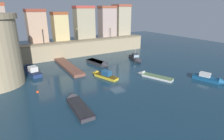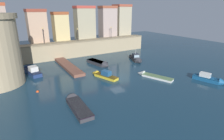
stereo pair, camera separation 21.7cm
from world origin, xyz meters
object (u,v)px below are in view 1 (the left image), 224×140
(quay_lamp_2, at_px, (111,30))
(moored_boat_5, at_px, (76,104))
(quay_lamp_1, at_px, (77,32))
(mooring_buoy_0, at_px, (84,74))
(moored_boat_2, at_px, (151,76))
(moored_boat_4, at_px, (103,75))
(mooring_buoy_1, at_px, (38,92))
(quay_lamp_0, at_px, (43,33))
(moored_boat_0, at_px, (136,59))
(moored_boat_3, at_px, (31,71))
(moored_boat_1, at_px, (210,79))
(moored_boat_6, at_px, (100,63))

(quay_lamp_2, distance_m, moored_boat_5, 33.27)
(quay_lamp_1, distance_m, mooring_buoy_0, 16.32)
(moored_boat_2, bearing_deg, moored_boat_4, 37.86)
(moored_boat_5, distance_m, mooring_buoy_1, 8.07)
(moored_boat_5, bearing_deg, quay_lamp_0, -1.89)
(quay_lamp_0, xyz_separation_m, moored_boat_0, (19.13, -12.23, -6.22))
(moored_boat_2, height_order, moored_boat_3, moored_boat_3)
(moored_boat_1, height_order, moored_boat_3, moored_boat_3)
(quay_lamp_2, bearing_deg, moored_boat_3, -160.83)
(mooring_buoy_1, bearing_deg, moored_boat_6, 26.68)
(mooring_buoy_0, height_order, mooring_buoy_1, mooring_buoy_0)
(moored_boat_5, bearing_deg, moored_boat_1, -98.93)
(moored_boat_0, distance_m, moored_boat_1, 17.74)
(quay_lamp_1, height_order, moored_boat_2, quay_lamp_1)
(moored_boat_0, bearing_deg, moored_boat_5, -37.15)
(quay_lamp_0, relative_size, quay_lamp_1, 1.20)
(moored_boat_0, distance_m, moored_boat_5, 24.51)
(quay_lamp_1, relative_size, moored_boat_0, 0.48)
(quay_lamp_0, height_order, moored_boat_3, quay_lamp_0)
(mooring_buoy_1, bearing_deg, moored_boat_5, -63.10)
(moored_boat_2, bearing_deg, moored_boat_0, -45.42)
(moored_boat_3, distance_m, moored_boat_4, 14.75)
(moored_boat_0, bearing_deg, quay_lamp_2, -159.50)
(quay_lamp_0, height_order, quay_lamp_2, quay_lamp_0)
(moored_boat_1, bearing_deg, quay_lamp_1, -172.18)
(quay_lamp_1, bearing_deg, quay_lamp_2, -0.00)
(moored_boat_1, bearing_deg, mooring_buoy_1, -129.23)
(moored_boat_4, height_order, mooring_buoy_0, moored_boat_4)
(moored_boat_1, xyz_separation_m, mooring_buoy_1, (-27.16, 11.58, -0.49))
(moored_boat_1, xyz_separation_m, mooring_buoy_0, (-17.68, 15.41, -0.49))
(quay_lamp_2, bearing_deg, moored_boat_0, -89.96)
(quay_lamp_1, distance_m, moored_boat_2, 24.00)
(moored_boat_3, bearing_deg, moored_boat_5, -179.90)
(quay_lamp_0, relative_size, mooring_buoy_1, 8.29)
(moored_boat_3, relative_size, mooring_buoy_1, 15.89)
(mooring_buoy_1, bearing_deg, quay_lamp_0, 74.00)
(quay_lamp_2, relative_size, mooring_buoy_0, 5.78)
(quay_lamp_1, distance_m, moored_boat_5, 28.03)
(quay_lamp_2, height_order, mooring_buoy_0, quay_lamp_2)
(moored_boat_3, xyz_separation_m, moored_boat_4, (11.32, -9.46, -0.12))
(quay_lamp_0, relative_size, moored_boat_4, 0.61)
(moored_boat_0, distance_m, moored_boat_6, 9.55)
(quay_lamp_1, bearing_deg, moored_boat_6, -84.75)
(quay_lamp_0, xyz_separation_m, moored_boat_4, (6.64, -17.74, -6.31))
(quay_lamp_2, height_order, mooring_buoy_1, quay_lamp_2)
(quay_lamp_0, bearing_deg, moored_boat_3, -119.49)
(quay_lamp_0, distance_m, moored_boat_0, 23.55)
(mooring_buoy_0, bearing_deg, quay_lamp_1, 72.75)
(quay_lamp_0, height_order, moored_boat_6, quay_lamp_0)
(quay_lamp_0, distance_m, quay_lamp_2, 19.13)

